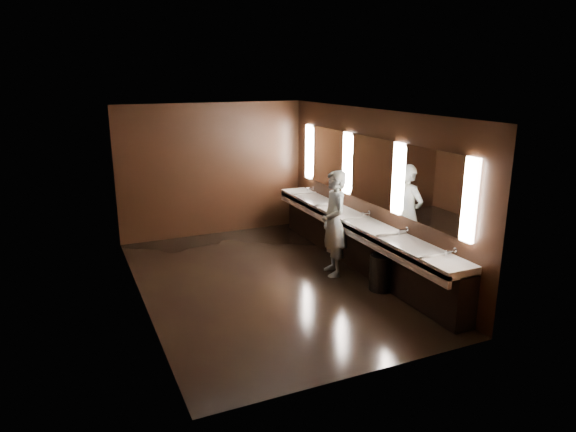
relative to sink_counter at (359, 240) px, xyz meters
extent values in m
plane|color=black|center=(-1.79, 0.00, -0.50)|extent=(6.00, 6.00, 0.00)
cube|color=#2D2D2B|center=(-1.79, 0.00, 2.30)|extent=(4.00, 6.00, 0.02)
cube|color=black|center=(-1.79, 3.00, 0.90)|extent=(4.00, 0.02, 2.80)
cube|color=black|center=(-1.79, -3.00, 0.90)|extent=(4.00, 0.02, 2.80)
cube|color=black|center=(-3.79, 0.00, 0.90)|extent=(0.02, 6.00, 2.80)
cube|color=black|center=(0.21, 0.00, 0.90)|extent=(0.02, 6.00, 2.80)
cube|color=black|center=(0.03, 0.00, -0.09)|extent=(0.36, 5.40, 0.81)
cube|color=silver|center=(-0.07, 0.00, 0.35)|extent=(0.55, 5.40, 0.12)
cube|color=silver|center=(-0.31, 0.00, 0.27)|extent=(0.06, 5.40, 0.18)
cylinder|color=silver|center=(0.12, -2.20, 0.49)|extent=(0.18, 0.04, 0.04)
cylinder|color=silver|center=(0.12, -1.10, 0.49)|extent=(0.18, 0.04, 0.04)
cylinder|color=silver|center=(0.12, 0.00, 0.49)|extent=(0.18, 0.04, 0.04)
cylinder|color=silver|center=(0.12, 1.10, 0.49)|extent=(0.18, 0.04, 0.04)
cylinder|color=silver|center=(0.12, 2.20, 0.49)|extent=(0.18, 0.04, 0.04)
cube|color=white|center=(0.18, -2.40, 1.25)|extent=(0.06, 0.22, 1.15)
cube|color=white|center=(0.19, -1.60, 1.25)|extent=(0.03, 1.32, 1.15)
cube|color=white|center=(0.18, -0.80, 1.25)|extent=(0.06, 0.23, 1.15)
cube|color=white|center=(0.19, 0.00, 1.25)|extent=(0.03, 1.32, 1.15)
cube|color=white|center=(0.18, 0.80, 1.25)|extent=(0.06, 0.23, 1.15)
cube|color=white|center=(0.19, 1.60, 1.25)|extent=(0.03, 1.32, 1.15)
cube|color=white|center=(0.18, 2.40, 1.25)|extent=(0.06, 0.22, 1.15)
imported|color=#8BA8CF|center=(-0.59, -0.11, 0.42)|extent=(0.56, 0.74, 1.82)
cylinder|color=black|center=(-0.22, -1.04, -0.20)|extent=(0.41, 0.41, 0.59)
camera|label=1|loc=(-4.72, -7.43, 2.88)|focal=32.00mm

